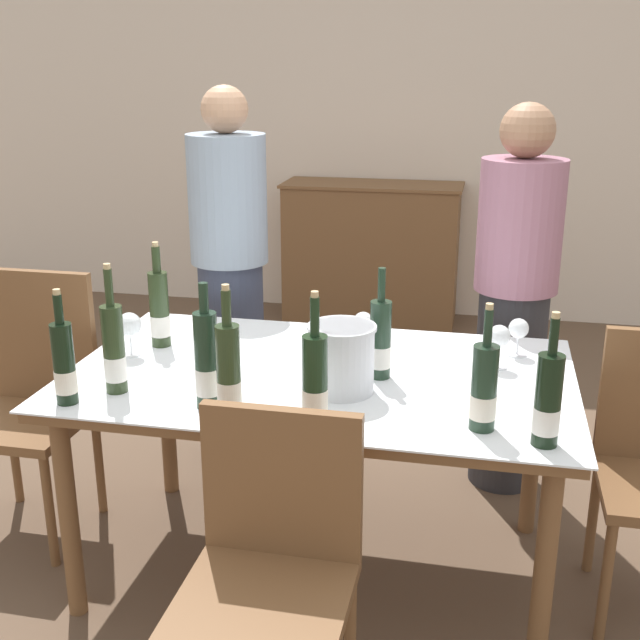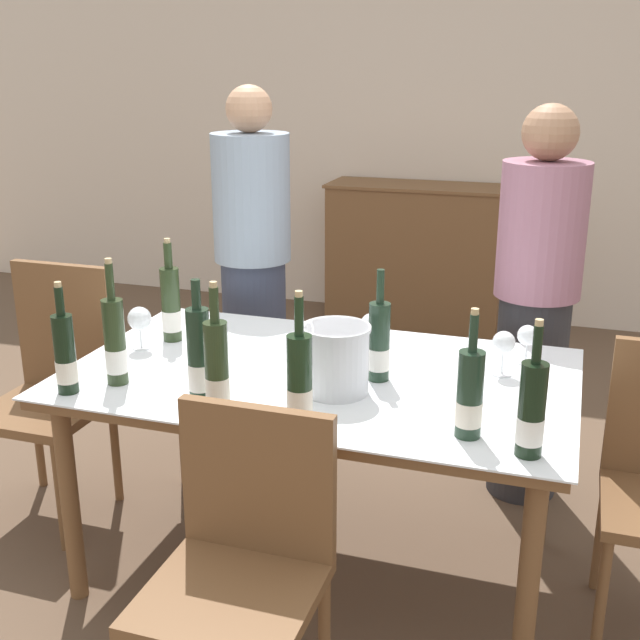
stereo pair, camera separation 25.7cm
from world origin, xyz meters
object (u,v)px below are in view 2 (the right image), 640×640
at_px(wine_bottle_5, 379,343).
at_px(person_guest_left, 535,310).
at_px(wine_bottle_3, 199,358).
at_px(wine_glass_0, 139,319).
at_px(sideboard_cabinet, 416,255).
at_px(chair_left_end, 54,377).
at_px(wine_glass_3, 371,325).
at_px(chair_near_front, 243,557).
at_px(dining_table, 320,392).
at_px(wine_bottle_7, 531,412).
at_px(person_host, 253,278).
at_px(wine_bottle_2, 300,383).
at_px(wine_glass_2, 504,344).
at_px(wine_bottle_4, 65,355).
at_px(ice_bucket, 336,357).
at_px(wine_bottle_6, 115,343).
at_px(wine_bottle_0, 217,371).
at_px(wine_bottle_8, 171,305).
at_px(wine_bottle_1, 470,396).
at_px(wine_glass_1, 527,337).

relative_size(wine_bottle_5, person_guest_left, 0.23).
distance_m(wine_bottle_3, wine_glass_0, 0.54).
height_order(sideboard_cabinet, chair_left_end, chair_left_end).
relative_size(wine_glass_3, chair_near_front, 0.14).
bearing_deg(wine_bottle_3, dining_table, 51.82).
distance_m(wine_bottle_7, person_host, 1.72).
bearing_deg(person_host, chair_left_end, -127.94).
bearing_deg(wine_glass_3, wine_glass_0, -161.04).
bearing_deg(sideboard_cabinet, person_host, -98.30).
distance_m(dining_table, wine_bottle_3, 0.48).
bearing_deg(wine_glass_3, wine_bottle_2, -92.18).
xyz_separation_m(sideboard_cabinet, wine_glass_2, (0.83, -2.72, 0.38)).
xyz_separation_m(wine_bottle_4, wine_glass_2, (1.25, 0.56, -0.02)).
bearing_deg(ice_bucket, wine_bottle_5, 55.01).
bearing_deg(wine_glass_0, wine_glass_2, 6.72).
bearing_deg(dining_table, ice_bucket, -55.12).
distance_m(wine_bottle_4, wine_bottle_6, 0.15).
distance_m(wine_bottle_0, wine_bottle_3, 0.12).
relative_size(ice_bucket, wine_bottle_4, 0.61).
height_order(wine_bottle_8, wine_glass_0, wine_bottle_8).
bearing_deg(wine_bottle_1, person_guest_left, 84.65).
relative_size(wine_bottle_1, person_guest_left, 0.23).
distance_m(wine_bottle_1, wine_glass_3, 0.74).
bearing_deg(wine_glass_2, wine_glass_1, 63.98).
bearing_deg(chair_near_front, wine_bottle_1, 39.49).
bearing_deg(wine_bottle_0, wine_bottle_4, 178.76).
distance_m(wine_bottle_0, wine_bottle_7, 0.87).
bearing_deg(wine_glass_2, chair_near_front, -121.05).
bearing_deg(wine_bottle_5, wine_glass_2, 23.47).
distance_m(wine_bottle_1, person_host, 1.56).
bearing_deg(sideboard_cabinet, dining_table, -84.83).
height_order(wine_glass_0, person_host, person_host).
relative_size(wine_bottle_8, person_guest_left, 0.24).
distance_m(wine_bottle_4, wine_glass_2, 1.37).
distance_m(ice_bucket, chair_left_end, 1.27).
distance_m(wine_glass_2, person_host, 1.30).
height_order(wine_bottle_2, chair_left_end, wine_bottle_2).
bearing_deg(person_guest_left, wine_glass_3, -136.70).
relative_size(wine_bottle_0, wine_glass_2, 2.69).
xyz_separation_m(wine_bottle_2, wine_glass_2, (0.50, 0.56, -0.02)).
height_order(sideboard_cabinet, wine_glass_0, sideboard_cabinet).
relative_size(wine_glass_2, person_host, 0.09).
relative_size(wine_bottle_3, wine_glass_3, 3.00).
bearing_deg(wine_glass_1, wine_bottle_3, -144.77).
relative_size(dining_table, wine_bottle_5, 4.52).
distance_m(wine_glass_1, wine_glass_3, 0.54).
bearing_deg(wine_bottle_1, wine_bottle_5, 135.73).
relative_size(wine_glass_0, wine_glass_3, 1.22).
distance_m(dining_table, chair_near_front, 0.75).
bearing_deg(sideboard_cabinet, person_guest_left, -67.00).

